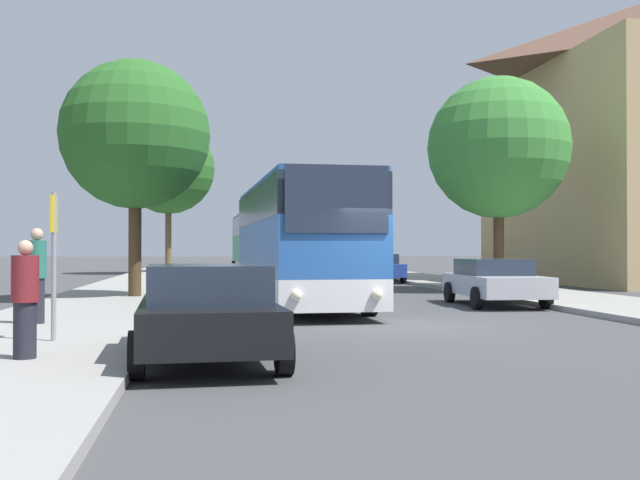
# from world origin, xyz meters

# --- Properties ---
(ground_plane) EXTENTS (300.00, 300.00, 0.00)m
(ground_plane) POSITION_xyz_m (0.00, 0.00, 0.00)
(ground_plane) COLOR #424244
(ground_plane) RESTS_ON ground
(sidewalk_left) EXTENTS (4.00, 120.00, 0.15)m
(sidewalk_left) POSITION_xyz_m (-7.00, 0.00, 0.07)
(sidewalk_left) COLOR gray
(sidewalk_left) RESTS_ON ground_plane
(bus_front) EXTENTS (3.06, 10.95, 3.44)m
(bus_front) POSITION_xyz_m (-1.55, 5.64, 1.83)
(bus_front) COLOR silver
(bus_front) RESTS_ON ground_plane
(bus_middle) EXTENTS (3.07, 11.72, 3.40)m
(bus_middle) POSITION_xyz_m (-1.29, 21.57, 1.82)
(bus_middle) COLOR silver
(bus_middle) RESTS_ON ground_plane
(parked_car_left_curb) EXTENTS (2.20, 4.05, 1.40)m
(parked_car_left_curb) POSITION_xyz_m (-4.07, -4.62, 0.74)
(parked_car_left_curb) COLOR black
(parked_car_left_curb) RESTS_ON ground_plane
(parked_car_right_near) EXTENTS (2.28, 4.46, 1.34)m
(parked_car_right_near) POSITION_xyz_m (4.10, 5.23, 0.71)
(parked_car_right_near) COLOR #B7B7BC
(parked_car_right_near) RESTS_ON ground_plane
(parked_car_right_far) EXTENTS (2.10, 4.32, 1.38)m
(parked_car_right_far) POSITION_xyz_m (4.11, 20.10, 0.73)
(parked_car_right_far) COLOR #233D9E
(parked_car_right_far) RESTS_ON ground_plane
(bus_stop_sign) EXTENTS (0.08, 0.45, 2.39)m
(bus_stop_sign) POSITION_xyz_m (-6.52, -2.80, 1.64)
(bus_stop_sign) COLOR gray
(bus_stop_sign) RESTS_ON sidewalk_left
(pedestrian_waiting_near) EXTENTS (0.36, 0.36, 1.60)m
(pedestrian_waiting_near) POSITION_xyz_m (-6.50, -4.78, 0.95)
(pedestrian_waiting_near) COLOR #23232D
(pedestrian_waiting_near) RESTS_ON sidewalk_left
(pedestrian_waiting_far) EXTENTS (0.36, 0.36, 1.89)m
(pedestrian_waiting_far) POSITION_xyz_m (-7.42, 0.15, 1.11)
(pedestrian_waiting_far) COLOR #23232D
(pedestrian_waiting_far) RESTS_ON sidewalk_left
(tree_left_near) EXTENTS (4.69, 4.69, 7.42)m
(tree_left_near) POSITION_xyz_m (-6.35, 8.73, 5.21)
(tree_left_near) COLOR #47331E
(tree_left_near) RESTS_ON sidewalk_left
(tree_left_far) EXTENTS (5.95, 5.95, 9.70)m
(tree_left_far) POSITION_xyz_m (-6.65, 34.00, 6.86)
(tree_left_far) COLOR brown
(tree_left_far) RESTS_ON sidewalk_left
(tree_right_near) EXTENTS (5.43, 5.43, 8.09)m
(tree_right_near) POSITION_xyz_m (6.96, 11.99, 5.51)
(tree_right_near) COLOR #47331E
(tree_right_near) RESTS_ON sidewalk_right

